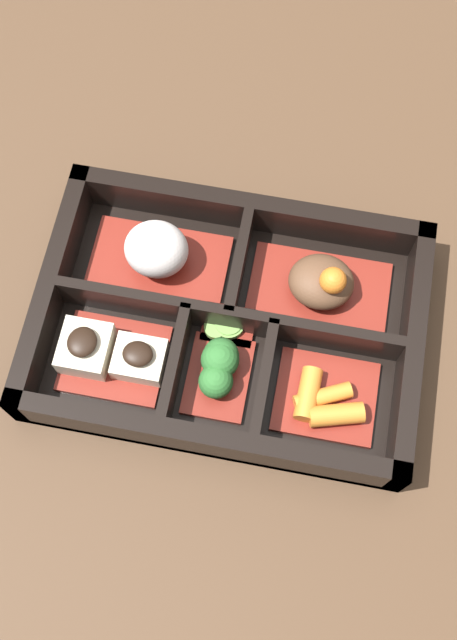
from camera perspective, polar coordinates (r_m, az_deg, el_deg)
ground_plane at (r=0.60m, az=0.00°, el=-0.86°), size 3.00×3.00×0.00m
bento_base at (r=0.60m, az=0.00°, el=-0.69°), size 0.29×0.20×0.01m
bento_rim at (r=0.58m, az=-0.02°, el=-0.24°), size 0.29×0.20×0.05m
bowl_rice at (r=0.60m, az=-5.46°, el=5.10°), size 0.11×0.07×0.05m
bowl_stew at (r=0.59m, az=7.09°, el=2.70°), size 0.11×0.07×0.05m
bowl_tofu at (r=0.58m, az=-9.06°, el=-2.57°), size 0.08×0.07×0.03m
bowl_greens at (r=0.56m, az=-0.65°, el=-3.73°), size 0.05×0.07×0.03m
bowl_carrots at (r=0.57m, az=7.28°, el=-6.04°), size 0.08×0.07×0.02m
bowl_pickles at (r=0.59m, az=-0.17°, el=-0.28°), size 0.04×0.03×0.01m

